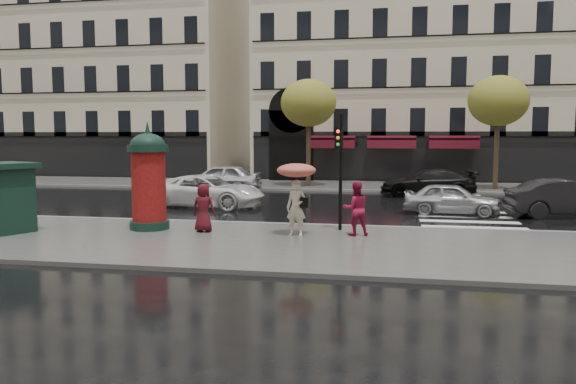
% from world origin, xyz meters
% --- Properties ---
extents(ground, '(160.00, 160.00, 0.00)m').
position_xyz_m(ground, '(0.00, 0.00, 0.00)').
color(ground, black).
rests_on(ground, ground).
extents(near_sidewalk, '(90.00, 7.00, 0.12)m').
position_xyz_m(near_sidewalk, '(0.00, -0.50, 0.06)').
color(near_sidewalk, '#474744').
rests_on(near_sidewalk, ground).
extents(far_sidewalk, '(90.00, 6.00, 0.12)m').
position_xyz_m(far_sidewalk, '(0.00, 19.00, 0.06)').
color(far_sidewalk, '#474744').
rests_on(far_sidewalk, ground).
extents(near_kerb, '(90.00, 0.25, 0.14)m').
position_xyz_m(near_kerb, '(0.00, 3.00, 0.07)').
color(near_kerb, slate).
rests_on(near_kerb, ground).
extents(far_kerb, '(90.00, 0.25, 0.14)m').
position_xyz_m(far_kerb, '(0.00, 16.00, 0.07)').
color(far_kerb, slate).
rests_on(far_kerb, ground).
extents(zebra_crossing, '(3.60, 11.75, 0.01)m').
position_xyz_m(zebra_crossing, '(6.00, 9.60, 0.01)').
color(zebra_crossing, silver).
rests_on(zebra_crossing, ground).
extents(bldg_far_corner, '(26.00, 14.00, 22.90)m').
position_xyz_m(bldg_far_corner, '(6.00, 30.00, 11.31)').
color(bldg_far_corner, '#B7A88C').
rests_on(bldg_far_corner, ground).
extents(bldg_far_left, '(24.00, 14.00, 22.90)m').
position_xyz_m(bldg_far_left, '(-22.00, 30.00, 11.31)').
color(bldg_far_left, '#B7A88C').
rests_on(bldg_far_left, ground).
extents(tree_far_left, '(3.40, 3.40, 6.64)m').
position_xyz_m(tree_far_left, '(-2.00, 18.00, 5.17)').
color(tree_far_left, '#38281C').
rests_on(tree_far_left, ground).
extents(tree_far_right, '(3.40, 3.40, 6.64)m').
position_xyz_m(tree_far_right, '(9.00, 18.00, 5.17)').
color(tree_far_right, '#38281C').
rests_on(tree_far_right, ground).
extents(woman_umbrella, '(1.20, 1.20, 2.31)m').
position_xyz_m(woman_umbrella, '(0.28, 0.68, 1.64)').
color(woman_umbrella, beige).
rests_on(woman_umbrella, near_sidewalk).
extents(woman_red, '(0.96, 0.85, 1.66)m').
position_xyz_m(woman_red, '(2.07, 1.06, 0.95)').
color(woman_red, maroon).
rests_on(woman_red, near_sidewalk).
extents(man_burgundy, '(0.79, 0.54, 1.56)m').
position_xyz_m(man_burgundy, '(-2.76, 0.80, 0.90)').
color(man_burgundy, '#480E15').
rests_on(man_burgundy, near_sidewalk).
extents(morris_column, '(1.32, 1.32, 3.56)m').
position_xyz_m(morris_column, '(-4.71, 1.02, 1.82)').
color(morris_column, black).
rests_on(morris_column, near_sidewalk).
extents(traffic_light, '(0.27, 0.37, 3.75)m').
position_xyz_m(traffic_light, '(1.49, 1.94, 2.39)').
color(traffic_light, black).
rests_on(traffic_light, near_sidewalk).
extents(newsstand, '(2.32, 2.18, 2.22)m').
position_xyz_m(newsstand, '(-9.00, -0.39, 1.26)').
color(newsstand, black).
rests_on(newsstand, near_sidewalk).
extents(car_silver, '(3.99, 1.99, 1.30)m').
position_xyz_m(car_silver, '(5.54, 7.26, 0.65)').
color(car_silver, '#B5B5BA').
rests_on(car_silver, ground).
extents(car_darkgrey, '(4.71, 2.14, 1.50)m').
position_xyz_m(car_darkgrey, '(9.92, 7.28, 0.75)').
color(car_darkgrey, black).
rests_on(car_darkgrey, ground).
extents(car_white, '(5.45, 2.91, 1.46)m').
position_xyz_m(car_white, '(-5.02, 7.65, 0.73)').
color(car_white, white).
rests_on(car_white, ground).
extents(car_black, '(5.10, 2.40, 1.44)m').
position_xyz_m(car_black, '(4.97, 14.31, 0.72)').
color(car_black, black).
rests_on(car_black, ground).
extents(car_far_silver, '(4.80, 2.11, 1.61)m').
position_xyz_m(car_far_silver, '(-6.55, 14.32, 0.80)').
color(car_far_silver, silver).
rests_on(car_far_silver, ground).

